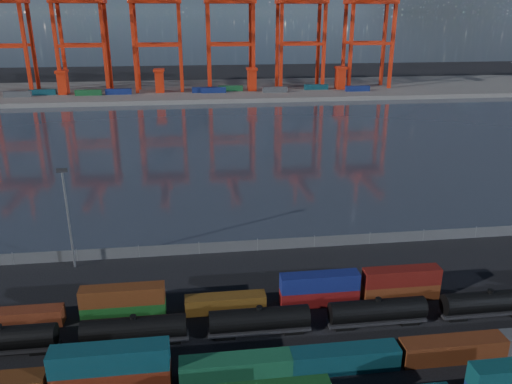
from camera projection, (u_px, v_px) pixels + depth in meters
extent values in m
plane|color=black|center=(288.00, 354.00, 59.86)|extent=(700.00, 700.00, 0.00)
plane|color=#2B323E|center=(226.00, 142.00, 157.79)|extent=(700.00, 700.00, 0.00)
cube|color=#514F4C|center=(211.00, 90.00, 255.38)|extent=(700.00, 70.00, 2.00)
cube|color=#631F0E|center=(112.00, 379.00, 53.90)|extent=(12.54, 2.55, 2.72)
cube|color=#0D3B44|center=(110.00, 358.00, 52.98)|extent=(12.54, 2.55, 2.72)
cube|color=#165535|center=(236.00, 368.00, 55.53)|extent=(12.54, 2.55, 2.72)
cube|color=#0C3942|center=(345.00, 359.00, 57.04)|extent=(12.54, 2.55, 2.72)
cube|color=#5B2812|center=(453.00, 349.00, 58.63)|extent=(12.54, 2.55, 2.72)
cube|color=maroon|center=(20.00, 318.00, 64.93)|extent=(11.01, 2.24, 2.39)
cube|color=#134918|center=(124.00, 310.00, 66.54)|extent=(11.01, 2.24, 2.39)
cube|color=#5A2B12|center=(122.00, 295.00, 65.73)|extent=(11.01, 2.24, 2.39)
cube|color=#5B3B12|center=(226.00, 303.00, 68.19)|extent=(11.01, 2.24, 2.39)
cube|color=maroon|center=(319.00, 297.00, 69.77)|extent=(11.01, 2.24, 2.39)
cube|color=navy|center=(320.00, 282.00, 68.96)|extent=(11.01, 2.24, 2.39)
cube|color=#662D14|center=(400.00, 291.00, 71.21)|extent=(11.01, 2.24, 2.39)
cube|color=#61130E|center=(402.00, 276.00, 70.40)|extent=(11.01, 2.24, 2.39)
cylinder|color=black|center=(1.00, 338.00, 59.17)|extent=(12.65, 2.82, 2.82)
cube|color=black|center=(3.00, 349.00, 59.70)|extent=(13.14, 1.95, 0.39)
cube|color=black|center=(42.00, 349.00, 60.36)|extent=(2.43, 1.75, 0.58)
cylinder|color=black|center=(134.00, 328.00, 61.04)|extent=(12.65, 2.82, 2.82)
cylinder|color=black|center=(133.00, 317.00, 60.51)|extent=(0.78, 0.78, 0.49)
cube|color=black|center=(135.00, 339.00, 61.57)|extent=(13.14, 1.95, 0.39)
cube|color=black|center=(99.00, 344.00, 61.17)|extent=(2.43, 1.75, 0.58)
cube|color=black|center=(171.00, 339.00, 62.23)|extent=(2.43, 1.75, 0.58)
cylinder|color=black|center=(259.00, 319.00, 62.92)|extent=(12.65, 2.82, 2.82)
cylinder|color=black|center=(259.00, 308.00, 62.39)|extent=(0.78, 0.78, 0.49)
cube|color=black|center=(259.00, 329.00, 63.45)|extent=(13.14, 1.95, 0.39)
cube|color=black|center=(225.00, 335.00, 63.05)|extent=(2.43, 1.75, 0.58)
cube|color=black|center=(293.00, 329.00, 64.11)|extent=(2.43, 1.75, 0.58)
cylinder|color=black|center=(377.00, 310.00, 64.80)|extent=(12.65, 2.82, 2.82)
cylinder|color=black|center=(378.00, 300.00, 64.27)|extent=(0.78, 0.78, 0.49)
cube|color=black|center=(376.00, 320.00, 65.32)|extent=(13.14, 1.95, 0.39)
cube|color=black|center=(344.00, 325.00, 64.93)|extent=(2.43, 1.75, 0.58)
cube|color=black|center=(408.00, 320.00, 65.99)|extent=(2.43, 1.75, 0.58)
cylinder|color=black|center=(489.00, 302.00, 66.67)|extent=(12.65, 2.82, 2.82)
cylinder|color=black|center=(491.00, 291.00, 66.14)|extent=(0.78, 0.78, 0.49)
cube|color=black|center=(487.00, 312.00, 67.20)|extent=(13.14, 1.95, 0.39)
cube|color=black|center=(456.00, 316.00, 66.80)|extent=(2.43, 1.75, 0.58)
cube|color=#595B5E|center=(257.00, 245.00, 85.63)|extent=(160.00, 0.06, 2.00)
cylinder|color=slate|center=(13.00, 259.00, 80.76)|extent=(0.12, 0.12, 2.20)
cylinder|color=slate|center=(77.00, 255.00, 81.97)|extent=(0.12, 0.12, 2.20)
cylinder|color=slate|center=(139.00, 251.00, 83.18)|extent=(0.12, 0.12, 2.20)
cylinder|color=slate|center=(199.00, 248.00, 84.39)|extent=(0.12, 0.12, 2.20)
cylinder|color=slate|center=(257.00, 245.00, 85.60)|extent=(0.12, 0.12, 2.20)
cylinder|color=slate|center=(314.00, 241.00, 86.81)|extent=(0.12, 0.12, 2.20)
cylinder|color=slate|center=(370.00, 238.00, 88.02)|extent=(0.12, 0.12, 2.20)
cylinder|color=slate|center=(423.00, 235.00, 89.23)|extent=(0.12, 0.12, 2.20)
cylinder|color=slate|center=(476.00, 232.00, 90.44)|extent=(0.12, 0.12, 2.20)
cylinder|color=slate|center=(69.00, 221.00, 77.76)|extent=(0.36, 0.36, 16.00)
cube|color=black|center=(62.00, 170.00, 74.94)|extent=(1.60, 0.40, 0.60)
cube|color=red|center=(26.00, 51.00, 228.00)|extent=(1.55, 1.55, 43.66)
cube|color=red|center=(33.00, 50.00, 238.86)|extent=(1.55, 1.55, 43.66)
cube|color=red|center=(1.00, 47.00, 225.97)|extent=(21.35, 1.36, 1.36)
cube|color=red|center=(9.00, 45.00, 236.83)|extent=(21.35, 1.36, 1.36)
cube|color=red|center=(57.00, 51.00, 229.66)|extent=(1.55, 1.55, 43.66)
cube|color=red|center=(63.00, 49.00, 240.52)|extent=(1.55, 1.55, 43.66)
cube|color=red|center=(104.00, 51.00, 232.24)|extent=(1.55, 1.55, 43.66)
cube|color=red|center=(108.00, 49.00, 243.10)|extent=(1.55, 1.55, 43.66)
cube|color=red|center=(80.00, 46.00, 230.21)|extent=(21.35, 1.36, 1.36)
cube|color=red|center=(85.00, 44.00, 241.07)|extent=(21.35, 1.36, 1.36)
cube|color=red|center=(78.00, 1.00, 228.96)|extent=(24.26, 13.58, 2.13)
cube|color=red|center=(134.00, 50.00, 233.89)|extent=(1.55, 1.55, 43.66)
cube|color=red|center=(137.00, 49.00, 244.75)|extent=(1.55, 1.55, 43.66)
cube|color=red|center=(180.00, 50.00, 236.48)|extent=(1.55, 1.55, 43.66)
cube|color=red|center=(181.00, 48.00, 247.34)|extent=(1.55, 1.55, 43.66)
cube|color=red|center=(157.00, 45.00, 234.44)|extent=(21.35, 1.36, 1.36)
cube|color=red|center=(158.00, 44.00, 245.30)|extent=(21.35, 1.36, 1.36)
cube|color=red|center=(155.00, 1.00, 233.20)|extent=(24.26, 13.58, 2.13)
cube|color=red|center=(209.00, 50.00, 238.13)|extent=(1.55, 1.55, 43.66)
cube|color=red|center=(208.00, 48.00, 248.99)|extent=(1.55, 1.55, 43.66)
cube|color=red|center=(253.00, 49.00, 240.71)|extent=(1.55, 1.55, 43.66)
cube|color=red|center=(251.00, 48.00, 251.57)|extent=(1.55, 1.55, 43.66)
cube|color=red|center=(231.00, 45.00, 238.68)|extent=(21.35, 1.36, 1.36)
cube|color=red|center=(229.00, 43.00, 249.54)|extent=(21.35, 1.36, 1.36)
cube|color=red|center=(230.00, 1.00, 237.43)|extent=(24.26, 13.58, 2.13)
cube|color=red|center=(281.00, 49.00, 242.36)|extent=(1.55, 1.55, 43.66)
cube|color=red|center=(277.00, 47.00, 253.22)|extent=(1.55, 1.55, 43.66)
cube|color=red|center=(324.00, 49.00, 244.95)|extent=(1.55, 1.55, 43.66)
cube|color=red|center=(318.00, 47.00, 255.81)|extent=(1.55, 1.55, 43.66)
cube|color=red|center=(303.00, 44.00, 242.91)|extent=(21.35, 1.36, 1.36)
cube|color=red|center=(298.00, 43.00, 253.77)|extent=(21.35, 1.36, 1.36)
cube|color=red|center=(302.00, 1.00, 241.67)|extent=(24.26, 13.58, 2.13)
cube|color=red|center=(351.00, 48.00, 246.60)|extent=(1.55, 1.55, 43.66)
cube|color=red|center=(344.00, 47.00, 257.46)|extent=(1.55, 1.55, 43.66)
cube|color=red|center=(392.00, 48.00, 249.18)|extent=(1.55, 1.55, 43.66)
cube|color=red|center=(384.00, 46.00, 260.04)|extent=(1.55, 1.55, 43.66)
cube|color=red|center=(372.00, 44.00, 247.15)|extent=(21.35, 1.36, 1.36)
cube|color=red|center=(364.00, 42.00, 258.01)|extent=(21.35, 1.36, 1.36)
cube|color=red|center=(371.00, 1.00, 245.90)|extent=(24.26, 13.58, 2.13)
cube|color=navy|center=(213.00, 90.00, 240.39)|extent=(12.00, 2.44, 2.60)
cube|color=navy|center=(357.00, 88.00, 245.44)|extent=(12.00, 2.44, 2.60)
cube|color=navy|center=(204.00, 90.00, 241.18)|extent=(12.00, 2.44, 2.60)
cube|color=#0C3842|center=(43.00, 92.00, 234.26)|extent=(12.00, 2.44, 2.60)
cube|color=#3F4244|center=(17.00, 94.00, 228.63)|extent=(12.00, 2.44, 2.60)
cube|color=#3F4244|center=(275.00, 90.00, 242.14)|extent=(12.00, 2.44, 2.60)
cube|color=#144C23|center=(88.00, 93.00, 232.87)|extent=(12.00, 2.44, 2.60)
cube|color=navy|center=(119.00, 92.00, 235.75)|extent=(12.00, 2.44, 2.60)
cube|color=#144C23|center=(231.00, 88.00, 245.92)|extent=(12.00, 2.44, 2.60)
cube|color=#0C3842|center=(316.00, 87.00, 250.52)|extent=(12.00, 2.44, 2.60)
cube|color=red|center=(63.00, 83.00, 235.54)|extent=(4.00, 6.00, 10.00)
cube|color=red|center=(62.00, 71.00, 233.67)|extent=(5.00, 7.00, 1.20)
cube|color=red|center=(160.00, 82.00, 240.99)|extent=(4.00, 6.00, 10.00)
cube|color=red|center=(159.00, 70.00, 239.12)|extent=(5.00, 7.00, 1.20)
cube|color=red|center=(252.00, 80.00, 246.44)|extent=(4.00, 6.00, 10.00)
cube|color=red|center=(252.00, 69.00, 244.57)|extent=(5.00, 7.00, 1.20)
cube|color=red|center=(340.00, 79.00, 251.88)|extent=(4.00, 6.00, 10.00)
cube|color=red|center=(341.00, 68.00, 250.01)|extent=(5.00, 7.00, 1.20)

